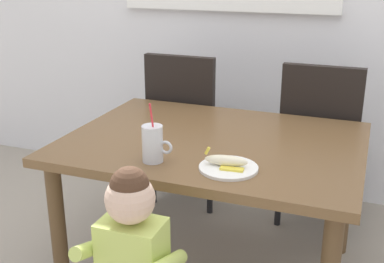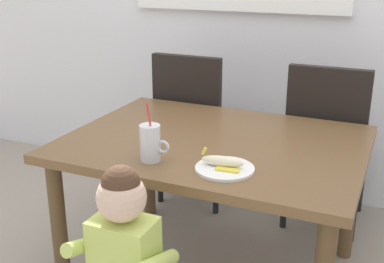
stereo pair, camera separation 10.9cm
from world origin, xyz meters
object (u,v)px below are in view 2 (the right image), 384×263
at_px(milk_cup, 151,145).
at_px(peeled_banana, 223,162).
at_px(dining_chair_right, 327,138).
at_px(snack_plate, 225,169).
at_px(dining_table, 214,158).
at_px(toddler_standing, 124,249).
at_px(dining_chair_left, 194,120).

bearing_deg(milk_cup, peeled_banana, 6.70).
xyz_separation_m(dining_chair_right, snack_plate, (-0.24, -0.98, 0.17)).
height_order(dining_table, milk_cup, milk_cup).
bearing_deg(toddler_standing, dining_chair_left, 103.77).
relative_size(milk_cup, peeled_banana, 1.44).
xyz_separation_m(dining_table, dining_chair_left, (-0.40, 0.68, -0.07)).
bearing_deg(milk_cup, dining_table, 66.45).
bearing_deg(peeled_banana, snack_plate, -27.53).
distance_m(dining_table, toddler_standing, 0.71).
bearing_deg(toddler_standing, dining_chair_right, 71.50).
bearing_deg(milk_cup, dining_chair_left, 103.92).
bearing_deg(dining_chair_left, dining_table, 120.30).
height_order(snack_plate, peeled_banana, peeled_banana).
distance_m(dining_chair_right, milk_cup, 1.17).
bearing_deg(dining_chair_left, milk_cup, 103.92).
height_order(dining_table, toddler_standing, toddler_standing).
relative_size(dining_table, peeled_banana, 7.60).
bearing_deg(dining_chair_right, dining_table, 59.36).
bearing_deg(dining_table, toddler_standing, -94.80).
bearing_deg(dining_chair_right, toddler_standing, 71.50).
height_order(dining_table, dining_chair_right, dining_chair_right).
relative_size(dining_chair_left, milk_cup, 3.83).
height_order(toddler_standing, peeled_banana, toddler_standing).
bearing_deg(dining_chair_left, dining_chair_right, -179.84).
distance_m(toddler_standing, milk_cup, 0.45).
relative_size(toddler_standing, milk_cup, 3.34).
xyz_separation_m(dining_chair_right, milk_cup, (-0.55, -1.01, 0.23)).
bearing_deg(dining_chair_right, milk_cup, 61.59).
relative_size(dining_table, snack_plate, 5.73).
bearing_deg(toddler_standing, snack_plate, 60.95).
distance_m(dining_chair_right, peeled_banana, 1.03).
distance_m(dining_chair_left, toddler_standing, 1.42).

